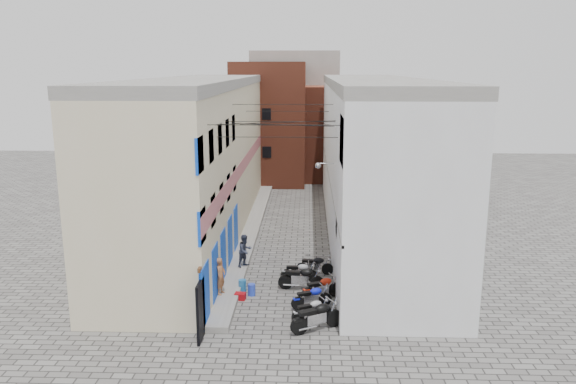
# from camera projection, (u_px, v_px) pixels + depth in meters

# --- Properties ---
(ground) EXTENTS (90.00, 90.00, 0.00)m
(ground) POSITION_uv_depth(u_px,v_px,m) (272.00, 335.00, 20.63)
(ground) COLOR #5D5A57
(ground) RESTS_ON ground
(plinth) EXTENTS (0.90, 26.00, 0.25)m
(plinth) POSITION_uv_depth(u_px,v_px,m) (252.00, 230.00, 33.35)
(plinth) COLOR gray
(plinth) RESTS_ON ground
(building_left) EXTENTS (5.10, 27.00, 9.00)m
(building_left) POSITION_uv_depth(u_px,v_px,m) (200.00, 157.00, 32.45)
(building_left) COLOR beige
(building_left) RESTS_ON ground
(building_right) EXTENTS (5.94, 26.00, 9.00)m
(building_right) POSITION_uv_depth(u_px,v_px,m) (373.00, 158.00, 32.13)
(building_right) COLOR white
(building_right) RESTS_ON ground
(building_far_brick_left) EXTENTS (6.00, 6.00, 10.00)m
(building_far_brick_left) POSITION_uv_depth(u_px,v_px,m) (269.00, 123.00, 46.91)
(building_far_brick_left) COLOR brown
(building_far_brick_left) RESTS_ON ground
(building_far_brick_right) EXTENTS (5.00, 6.00, 8.00)m
(building_far_brick_right) POSITION_uv_depth(u_px,v_px,m) (328.00, 133.00, 48.90)
(building_far_brick_right) COLOR brown
(building_far_brick_right) RESTS_ON ground
(building_far_concrete) EXTENTS (8.00, 5.00, 11.00)m
(building_far_concrete) POSITION_uv_depth(u_px,v_px,m) (295.00, 112.00, 52.58)
(building_far_concrete) COLOR gray
(building_far_concrete) RESTS_ON ground
(far_shopfront) EXTENTS (2.00, 0.30, 2.40)m
(far_shopfront) POSITION_uv_depth(u_px,v_px,m) (292.00, 174.00, 44.94)
(far_shopfront) COLOR black
(far_shopfront) RESTS_ON ground
(overhead_wires) EXTENTS (5.80, 13.02, 1.32)m
(overhead_wires) POSITION_uv_depth(u_px,v_px,m) (281.00, 121.00, 26.52)
(overhead_wires) COLOR black
(overhead_wires) RESTS_ON ground
(motorcycle_a) EXTENTS (2.22, 1.63, 1.25)m
(motorcycle_a) POSITION_uv_depth(u_px,v_px,m) (317.00, 315.00, 20.81)
(motorcycle_a) COLOR black
(motorcycle_a) RESTS_ON ground
(motorcycle_b) EXTENTS (1.74, 1.20, 0.97)m
(motorcycle_b) POSITION_uv_depth(u_px,v_px,m) (312.00, 309.00, 21.66)
(motorcycle_b) COLOR #AFAFB4
(motorcycle_b) RESTS_ON ground
(motorcycle_c) EXTENTS (1.84, 1.18, 1.02)m
(motorcycle_c) POSITION_uv_depth(u_px,v_px,m) (312.00, 296.00, 22.82)
(motorcycle_c) COLOR #0E1AD3
(motorcycle_c) RESTS_ON ground
(motorcycle_d) EXTENTS (1.93, 1.35, 1.08)m
(motorcycle_d) POSITION_uv_depth(u_px,v_px,m) (322.00, 287.00, 23.73)
(motorcycle_d) COLOR red
(motorcycle_d) RESTS_ON ground
(motorcycle_e) EXTENTS (2.11, 0.82, 1.20)m
(motorcycle_e) POSITION_uv_depth(u_px,v_px,m) (301.00, 277.00, 24.66)
(motorcycle_e) COLOR black
(motorcycle_e) RESTS_ON ground
(motorcycle_f) EXTENTS (1.71, 0.58, 0.98)m
(motorcycle_f) POSITION_uv_depth(u_px,v_px,m) (299.00, 271.00, 25.72)
(motorcycle_f) COLOR #A0A0A5
(motorcycle_f) RESTS_ON ground
(motorcycle_g) EXTENTS (1.78, 0.63, 1.02)m
(motorcycle_g) POSITION_uv_depth(u_px,v_px,m) (315.00, 264.00, 26.51)
(motorcycle_g) COLOR black
(motorcycle_g) RESTS_ON ground
(person_a) EXTENTS (0.52, 0.66, 1.59)m
(person_a) POSITION_uv_depth(u_px,v_px,m) (221.00, 276.00, 23.54)
(person_a) COLOR #9E6139
(person_a) RESTS_ON plinth
(person_b) EXTENTS (0.95, 0.96, 1.57)m
(person_b) POSITION_uv_depth(u_px,v_px,m) (245.00, 250.00, 26.83)
(person_b) COLOR #2F3446
(person_b) RESTS_ON plinth
(water_jug_near) EXTENTS (0.43, 0.43, 0.51)m
(water_jug_near) POSITION_uv_depth(u_px,v_px,m) (252.00, 290.00, 24.12)
(water_jug_near) COLOR blue
(water_jug_near) RESTS_ON ground
(water_jug_far) EXTENTS (0.41, 0.41, 0.53)m
(water_jug_far) POSITION_uv_depth(u_px,v_px,m) (242.00, 286.00, 24.55)
(water_jug_far) COLOR #226DAD
(water_jug_far) RESTS_ON ground
(red_crate) EXTENTS (0.50, 0.40, 0.29)m
(red_crate) POSITION_uv_depth(u_px,v_px,m) (240.00, 296.00, 23.71)
(red_crate) COLOR #9C0B11
(red_crate) RESTS_ON ground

